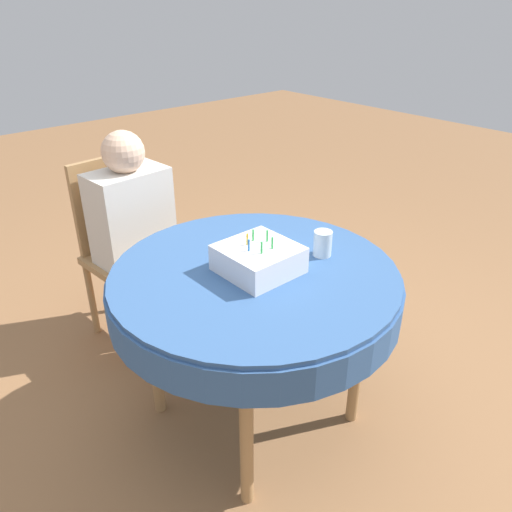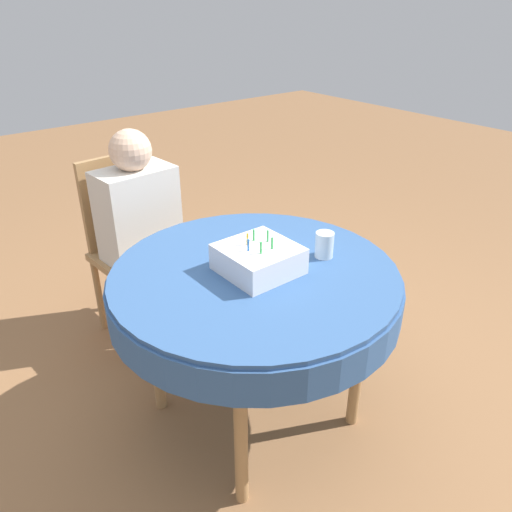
{
  "view_description": "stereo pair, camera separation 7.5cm",
  "coord_description": "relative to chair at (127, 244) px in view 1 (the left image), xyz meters",
  "views": [
    {
      "loc": [
        -1.11,
        -1.27,
        1.71
      ],
      "look_at": [
        0.0,
        -0.0,
        0.82
      ],
      "focal_mm": 35.0,
      "sensor_mm": 36.0,
      "label": 1
    },
    {
      "loc": [
        -1.05,
        -1.31,
        1.71
      ],
      "look_at": [
        0.0,
        -0.0,
        0.82
      ],
      "focal_mm": 35.0,
      "sensor_mm": 36.0,
      "label": 2
    }
  ],
  "objects": [
    {
      "name": "ground_plane",
      "position": [
        0.06,
        -0.96,
        -0.53
      ],
      "size": [
        12.0,
        12.0,
        0.0
      ],
      "primitive_type": "plane",
      "color": "#8C603D"
    },
    {
      "name": "dining_table",
      "position": [
        0.06,
        -0.96,
        0.14
      ],
      "size": [
        1.14,
        1.14,
        0.75
      ],
      "color": "#335689",
      "rests_on": "ground_plane"
    },
    {
      "name": "person",
      "position": [
        0.01,
        -0.1,
        0.17
      ],
      "size": [
        0.4,
        0.35,
        1.14
      ],
      "rotation": [
        0.0,
        0.0,
        0.07
      ],
      "color": "#DBB293",
      "rests_on": "ground_plane"
    },
    {
      "name": "drinking_glass",
      "position": [
        0.35,
        -1.05,
        0.28
      ],
      "size": [
        0.08,
        0.08,
        0.11
      ],
      "color": "silver",
      "rests_on": "dining_table"
    },
    {
      "name": "chair",
      "position": [
        0.0,
        0.0,
        0.0
      ],
      "size": [
        0.47,
        0.47,
        0.97
      ],
      "rotation": [
        0.0,
        0.0,
        0.07
      ],
      "color": "#A37A4C",
      "rests_on": "ground_plane"
    },
    {
      "name": "birthday_cake",
      "position": [
        0.07,
        -0.97,
        0.28
      ],
      "size": [
        0.27,
        0.27,
        0.15
      ],
      "color": "white",
      "rests_on": "dining_table"
    }
  ]
}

